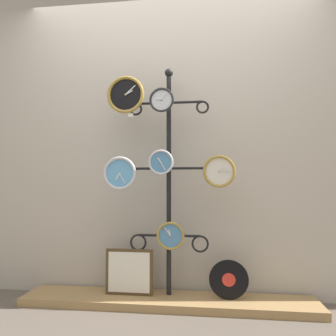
{
  "coord_description": "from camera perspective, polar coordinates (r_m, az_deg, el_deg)",
  "views": [
    {
      "loc": [
        0.32,
        -2.13,
        0.88
      ],
      "look_at": [
        0.0,
        0.36,
        1.03
      ],
      "focal_mm": 35.0,
      "sensor_mm": 36.0,
      "label": 1
    }
  ],
  "objects": [
    {
      "name": "vinyl_record",
      "position": [
        2.57,
        10.53,
        -18.58
      ],
      "size": [
        0.29,
        0.01,
        0.29
      ],
      "color": "black",
      "rests_on": "low_shelf"
    },
    {
      "name": "clock_middle_left",
      "position": [
        2.53,
        -8.39,
        -0.91
      ],
      "size": [
        0.26,
        0.04,
        0.26
      ],
      "color": "#60A8DB"
    },
    {
      "name": "low_shelf",
      "position": [
        2.64,
        -0.03,
        -22.18
      ],
      "size": [
        2.2,
        0.36,
        0.06
      ],
      "color": "#9E7A4C",
      "rests_on": "ground_plane"
    },
    {
      "name": "shop_wall",
      "position": [
        2.77,
        0.56,
        7.41
      ],
      "size": [
        4.4,
        0.04,
        2.8
      ],
      "color": "#BCB2A3",
      "rests_on": "ground_plane"
    },
    {
      "name": "clock_bottom_center",
      "position": [
        2.48,
        0.45,
        -11.7
      ],
      "size": [
        0.21,
        0.04,
        0.21
      ],
      "color": "#4C84B2"
    },
    {
      "name": "clock_middle_center",
      "position": [
        2.47,
        -1.23,
        1.0
      ],
      "size": [
        0.19,
        0.04,
        0.19
      ],
      "color": "#4C84B2"
    },
    {
      "name": "ground_plane",
      "position": [
        2.33,
        -1.26,
        -25.63
      ],
      "size": [
        12.0,
        12.0,
        0.0
      ],
      "primitive_type": "plane",
      "color": "brown"
    },
    {
      "name": "clock_top_left",
      "position": [
        2.62,
        -7.38,
        12.53
      ],
      "size": [
        0.29,
        0.04,
        0.29
      ],
      "color": "black"
    },
    {
      "name": "display_stand",
      "position": [
        2.58,
        0.14,
        -9.44
      ],
      "size": [
        0.71,
        0.36,
        1.83
      ],
      "color": "black",
      "rests_on": "ground_plane"
    },
    {
      "name": "price_tag_upper",
      "position": [
        2.57,
        -6.54,
        9.15
      ],
      "size": [
        0.04,
        0.0,
        0.03
      ],
      "color": "white"
    },
    {
      "name": "clock_top_center",
      "position": [
        2.55,
        -1.1,
        11.74
      ],
      "size": [
        0.19,
        0.04,
        0.19
      ],
      "color": "silver"
    },
    {
      "name": "clock_middle_right",
      "position": [
        2.46,
        8.91,
        -0.57
      ],
      "size": [
        0.24,
        0.04,
        0.24
      ],
      "color": "silver"
    },
    {
      "name": "picture_frame",
      "position": [
        2.65,
        -6.78,
        -17.53
      ],
      "size": [
        0.37,
        0.02,
        0.35
      ],
      "color": "#4C381E",
      "rests_on": "low_shelf"
    }
  ]
}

